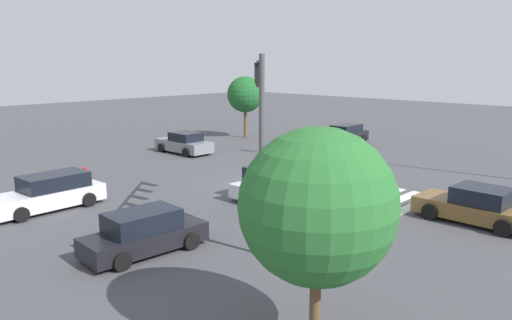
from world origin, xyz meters
TOP-DOWN VIEW (x-y plane):
  - ground_plane at (0.00, 0.00)m, footprint 118.75×118.75m
  - crosswalk_markings at (0.00, -5.89)m, footprint 9.48×4.40m
  - traffic_signal_mast at (-5.17, -5.17)m, footprint 4.41×4.41m
  - car_0 at (-9.47, -3.78)m, footprint 4.37×2.09m
  - car_1 at (-9.47, 3.65)m, footprint 4.96×2.18m
  - car_2 at (-0.89, -2.04)m, footprint 4.57×2.05m
  - car_3 at (3.30, 10.31)m, footprint 2.14×4.53m
  - car_4 at (1.79, -10.77)m, footprint 2.27×4.74m
  - car_5 at (14.50, 4.13)m, footprint 4.52×2.10m
  - pedestrian at (7.28, 6.44)m, footprint 0.40×0.42m
  - tree_corner_a at (-9.93, -11.44)m, footprint 3.56×3.56m
  - tree_corner_b at (11.51, 12.35)m, footprint 3.05×3.05m
  - fire_hydrant at (-5.88, 7.27)m, footprint 0.22×0.22m

SIDE VIEW (x-z plane):
  - ground_plane at x=0.00m, z-range 0.00..0.00m
  - crosswalk_markings at x=0.00m, z-range 0.00..0.01m
  - fire_hydrant at x=-5.88m, z-range 0.00..0.86m
  - car_4 at x=1.79m, z-range -0.07..1.44m
  - car_3 at x=3.30m, z-range -0.06..1.45m
  - car_0 at x=-9.47m, z-range -0.04..1.46m
  - car_2 at x=-0.89m, z-range -0.05..1.50m
  - car_1 at x=-9.47m, z-range -0.04..1.53m
  - car_5 at x=14.50m, z-range -0.03..1.53m
  - pedestrian at x=7.28m, z-range 0.09..1.73m
  - tree_corner_a at x=-9.93m, z-range 0.77..5.90m
  - tree_corner_b at x=11.51m, z-range 1.07..6.30m
  - traffic_signal_mast at x=-5.17m, z-range 1.73..8.45m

